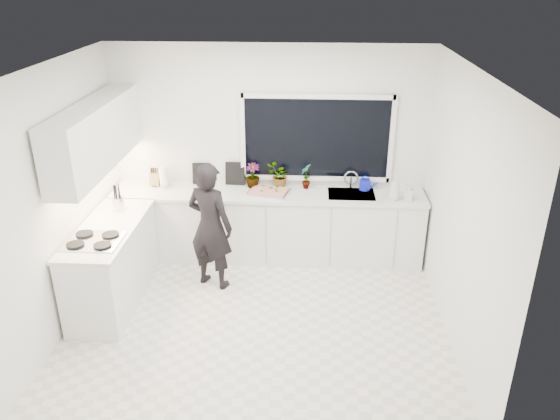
{
  "coord_description": "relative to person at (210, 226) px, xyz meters",
  "views": [
    {
      "loc": [
        0.53,
        -4.88,
        3.53
      ],
      "look_at": [
        0.22,
        0.4,
        1.15
      ],
      "focal_mm": 35.0,
      "sensor_mm": 36.0,
      "label": 1
    }
  ],
  "objects": [
    {
      "name": "knife_block",
      "position": [
        -0.85,
        0.86,
        0.26
      ],
      "size": [
        0.15,
        0.12,
        0.22
      ],
      "primitive_type": "cube",
      "rotation": [
        0.0,
        0.0,
        -0.21
      ],
      "color": "#A47A4C",
      "rests_on": "countertop_back"
    },
    {
      "name": "base_cabinets_left",
      "position": [
        -1.06,
        -0.38,
        -0.33
      ],
      "size": [
        0.58,
        1.6,
        0.88
      ],
      "primitive_type": "cube",
      "color": "white",
      "rests_on": "floor"
    },
    {
      "name": "wall_back",
      "position": [
        0.61,
        1.03,
        0.58
      ],
      "size": [
        4.0,
        0.02,
        2.7
      ],
      "primitive_type": "cube",
      "color": "white",
      "rests_on": "ground"
    },
    {
      "name": "watering_can",
      "position": [
        1.83,
        0.88,
        0.21
      ],
      "size": [
        0.18,
        0.18,
        0.13
      ],
      "primitive_type": "cylinder",
      "rotation": [
        0.0,
        0.0,
        -0.37
      ],
      "color": "#141FC1",
      "rests_on": "countertop_back"
    },
    {
      "name": "soap_bottles",
      "position": [
        2.21,
        0.57,
        0.29
      ],
      "size": [
        0.31,
        0.15,
        0.31
      ],
      "color": "#D8BF66",
      "rests_on": "countertop_back"
    },
    {
      "name": "paper_towel_roll",
      "position": [
        -0.73,
        0.82,
        0.28
      ],
      "size": [
        0.14,
        0.14,
        0.26
      ],
      "primitive_type": "cylinder",
      "rotation": [
        0.0,
        0.0,
        0.41
      ],
      "color": "white",
      "rests_on": "countertop_back"
    },
    {
      "name": "ceiling",
      "position": [
        0.61,
        -0.73,
        1.94
      ],
      "size": [
        4.0,
        3.5,
        0.02
      ],
      "primitive_type": "cube",
      "color": "white",
      "rests_on": "wall_back"
    },
    {
      "name": "floor",
      "position": [
        0.61,
        -0.73,
        -0.78
      ],
      "size": [
        4.0,
        3.5,
        0.02
      ],
      "primitive_type": "cube",
      "color": "beige",
      "rests_on": "ground"
    },
    {
      "name": "wall_right",
      "position": [
        2.62,
        -0.73,
        0.58
      ],
      "size": [
        0.02,
        3.5,
        2.7
      ],
      "primitive_type": "cube",
      "color": "white",
      "rests_on": "ground"
    },
    {
      "name": "herb_plants",
      "position": [
        0.72,
        0.88,
        0.31
      ],
      "size": [
        0.84,
        0.37,
        0.33
      ],
      "color": "#26662D",
      "rests_on": "countertop_back"
    },
    {
      "name": "person",
      "position": [
        0.0,
        0.0,
        0.0
      ],
      "size": [
        0.66,
        0.56,
        1.54
      ],
      "primitive_type": "imported",
      "rotation": [
        0.0,
        0.0,
        2.75
      ],
      "color": "black",
      "rests_on": "floor"
    },
    {
      "name": "countertop_back",
      "position": [
        0.61,
        0.71,
        0.13
      ],
      "size": [
        3.94,
        0.62,
        0.04
      ],
      "primitive_type": "cube",
      "color": "silver",
      "rests_on": "base_cabinets_back"
    },
    {
      "name": "faucet",
      "position": [
        1.66,
        0.92,
        0.26
      ],
      "size": [
        0.03,
        0.03,
        0.22
      ],
      "primitive_type": "cylinder",
      "color": "silver",
      "rests_on": "countertop_back"
    },
    {
      "name": "countertop_left",
      "position": [
        -1.06,
        -0.38,
        0.13
      ],
      "size": [
        0.62,
        1.6,
        0.04
      ],
      "primitive_type": "cube",
      "color": "silver",
      "rests_on": "base_cabinets_left"
    },
    {
      "name": "picture_frame_small",
      "position": [
        0.17,
        0.96,
        0.3
      ],
      "size": [
        0.25,
        0.03,
        0.3
      ],
      "primitive_type": "cube",
      "rotation": [
        0.0,
        0.0,
        -0.05
      ],
      "color": "black",
      "rests_on": "countertop_back"
    },
    {
      "name": "wall_left",
      "position": [
        -1.4,
        -0.73,
        0.58
      ],
      "size": [
        0.02,
        3.5,
        2.7
      ],
      "primitive_type": "cube",
      "color": "white",
      "rests_on": "ground"
    },
    {
      "name": "pizza_tray",
      "position": [
        0.63,
        0.69,
        0.16
      ],
      "size": [
        0.57,
        0.47,
        0.03
      ],
      "primitive_type": "cube",
      "rotation": [
        0.0,
        0.0,
        -0.25
      ],
      "color": "#B2B3B7",
      "rests_on": "countertop_back"
    },
    {
      "name": "upper_cabinets",
      "position": [
        -1.18,
        -0.03,
        1.08
      ],
      "size": [
        0.34,
        2.1,
        0.7
      ],
      "primitive_type": "cube",
      "color": "white",
      "rests_on": "wall_left"
    },
    {
      "name": "picture_frame_large",
      "position": [
        -0.28,
        0.96,
        0.29
      ],
      "size": [
        0.22,
        0.03,
        0.28
      ],
      "primitive_type": "cube",
      "rotation": [
        0.0,
        0.0,
        0.04
      ],
      "color": "black",
      "rests_on": "countertop_back"
    },
    {
      "name": "stovetop",
      "position": [
        -1.08,
        -0.73,
        0.16
      ],
      "size": [
        0.56,
        0.48,
        0.03
      ],
      "primitive_type": "cube",
      "color": "black",
      "rests_on": "countertop_left"
    },
    {
      "name": "pizza",
      "position": [
        0.63,
        0.69,
        0.18
      ],
      "size": [
        0.51,
        0.42,
        0.01
      ],
      "primitive_type": "cube",
      "rotation": [
        0.0,
        0.0,
        -0.25
      ],
      "color": "#AC3516",
      "rests_on": "pizza_tray"
    },
    {
      "name": "window",
      "position": [
        1.21,
        0.99,
        0.78
      ],
      "size": [
        1.8,
        0.02,
        1.0
      ],
      "primitive_type": "cube",
      "color": "black",
      "rests_on": "wall_back"
    },
    {
      "name": "sink",
      "position": [
        1.66,
        0.72,
        0.1
      ],
      "size": [
        0.58,
        0.42,
        0.14
      ],
      "primitive_type": "cube",
      "color": "silver",
      "rests_on": "countertop_back"
    },
    {
      "name": "utensil_crock",
      "position": [
        -1.08,
        0.07,
        0.23
      ],
      "size": [
        0.16,
        0.16,
        0.16
      ],
      "primitive_type": "cylinder",
      "rotation": [
        0.0,
        0.0,
        0.22
      ],
      "color": "silver",
      "rests_on": "countertop_left"
    },
    {
      "name": "base_cabinets_back",
      "position": [
        0.61,
        0.72,
        -0.33
      ],
      "size": [
        3.92,
        0.58,
        0.88
      ],
      "primitive_type": "cube",
      "color": "white",
      "rests_on": "floor"
    }
  ]
}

